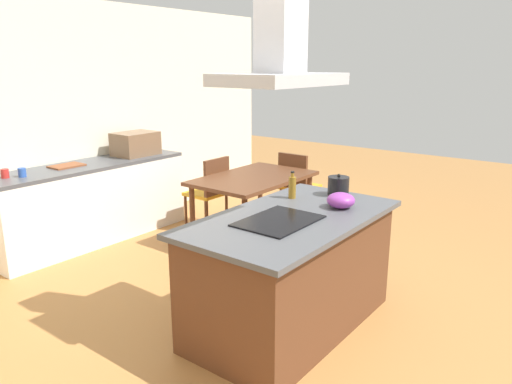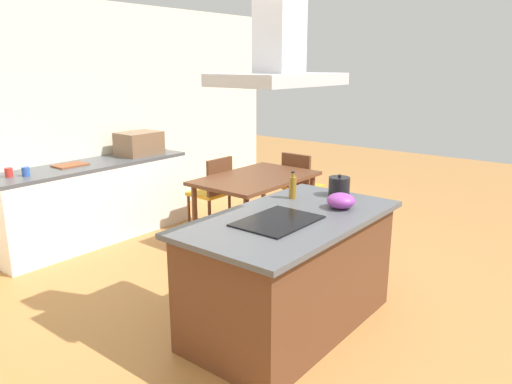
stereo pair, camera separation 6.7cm
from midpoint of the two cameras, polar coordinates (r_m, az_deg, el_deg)
The scene contains 16 objects.
ground at distance 4.88m, azimuth -11.45°, elevation -9.57°, with size 16.00×16.00×0.00m, color #AD753D.
wall_back at distance 5.93m, azimuth -23.47°, elevation 7.43°, with size 7.20×0.10×2.70m, color silver.
kitchen_island at distance 3.77m, azimuth 3.61°, elevation -9.26°, with size 1.77×0.98×0.90m.
cooktop at distance 3.47m, azimuth 2.11°, elevation -3.39°, with size 0.60×0.44×0.01m, color black.
tea_kettle at distance 4.19m, azimuth 9.19°, elevation 0.70°, with size 0.23×0.18×0.19m.
olive_oil_bottle at distance 4.05m, azimuth 3.79°, elevation 0.60°, with size 0.06×0.06×0.23m.
mixing_bowl at distance 3.84m, azimuth 9.42°, elevation -0.97°, with size 0.22×0.22×0.12m, color purple.
back_counter at distance 5.89m, azimuth -19.06°, elevation -1.15°, with size 2.30×0.62×0.90m.
countertop_microwave at distance 6.16m, azimuth -14.25°, elevation 5.51°, with size 0.50×0.38×0.28m, color brown.
coffee_mug_red at distance 5.39m, azimuth -27.69°, elevation 1.94°, with size 0.08×0.08×0.09m, color red.
coffee_mug_blue at distance 5.37m, azimuth -26.07°, elevation 2.07°, with size 0.08×0.08×0.09m, color #2D56B2.
cutting_board at distance 5.71m, azimuth -21.64°, elevation 2.87°, with size 0.34×0.24×0.02m, color brown.
dining_table at distance 5.53m, azimuth -0.66°, elevation 0.99°, with size 1.40×0.90×0.75m.
chair_facing_back_wall at distance 5.99m, azimuth -5.66°, elevation 0.45°, with size 0.42×0.42×0.89m.
chair_at_right_end at distance 6.29m, azimuth 4.50°, elevation 1.18°, with size 0.42×0.42×0.89m.
range_hood at distance 3.30m, azimuth 2.32°, elevation 16.73°, with size 0.90×0.55×0.78m.
Camera 1 is at (-2.89, -1.88, 1.99)m, focal length 34.11 mm.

